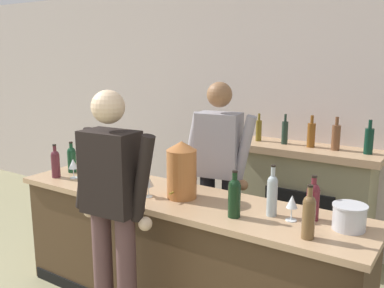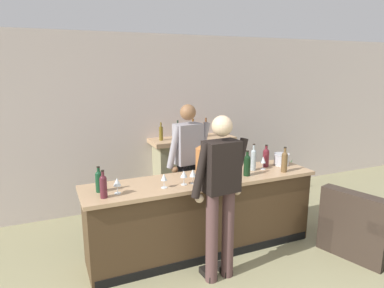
{
  "view_description": "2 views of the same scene",
  "coord_description": "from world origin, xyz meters",
  "px_view_note": "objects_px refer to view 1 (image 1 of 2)",
  "views": [
    {
      "loc": [
        2.01,
        -0.46,
        2.0
      ],
      "look_at": [
        0.13,
        2.38,
        1.28
      ],
      "focal_mm": 40.0,
      "sensor_mm": 36.0,
      "label": 1
    },
    {
      "loc": [
        -1.47,
        -1.49,
        2.25
      ],
      "look_at": [
        0.26,
        2.42,
        1.28
      ],
      "focal_mm": 32.0,
      "sensor_mm": 36.0,
      "label": 2
    }
  ],
  "objects_px": {
    "wine_bottle_merlot_tall": "(72,158)",
    "wine_glass_back_row": "(73,165)",
    "wine_bottle_rose_blush": "(313,200)",
    "person_bartender": "(218,175)",
    "copper_dispenser": "(182,170)",
    "ice_bucket_steel": "(349,217)",
    "wine_glass_front_right": "(114,175)",
    "fireplace_stone": "(306,200)",
    "wine_glass_mid_counter": "(137,179)",
    "wine_bottle_port_short": "(234,196)",
    "wine_bottle_riesling_slim": "(309,215)",
    "wine_glass_front_left": "(149,182)",
    "person_customer": "(113,213)",
    "wine_glass_by_dispenser": "(292,203)",
    "wine_bottle_cabernet_heavy": "(55,163)",
    "wine_bottle_burgundy_dark": "(272,194)"
  },
  "relations": [
    {
      "from": "wine_bottle_merlot_tall",
      "to": "wine_glass_back_row",
      "type": "height_order",
      "value": "wine_bottle_merlot_tall"
    },
    {
      "from": "wine_bottle_rose_blush",
      "to": "person_bartender",
      "type": "bearing_deg",
      "value": 155.94
    },
    {
      "from": "person_bartender",
      "to": "copper_dispenser",
      "type": "xyz_separation_m",
      "value": [
        -0.01,
        -0.53,
        0.17
      ]
    },
    {
      "from": "ice_bucket_steel",
      "to": "wine_glass_front_right",
      "type": "relative_size",
      "value": 1.29
    },
    {
      "from": "fireplace_stone",
      "to": "ice_bucket_steel",
      "type": "relative_size",
      "value": 6.79
    },
    {
      "from": "fireplace_stone",
      "to": "wine_glass_back_row",
      "type": "relative_size",
      "value": 8.34
    },
    {
      "from": "copper_dispenser",
      "to": "wine_glass_mid_counter",
      "type": "distance_m",
      "value": 0.36
    },
    {
      "from": "wine_bottle_port_short",
      "to": "wine_bottle_riesling_slim",
      "type": "bearing_deg",
      "value": -6.66
    },
    {
      "from": "fireplace_stone",
      "to": "copper_dispenser",
      "type": "relative_size",
      "value": 3.32
    },
    {
      "from": "wine_bottle_rose_blush",
      "to": "wine_glass_back_row",
      "type": "height_order",
      "value": "wine_bottle_rose_blush"
    },
    {
      "from": "wine_bottle_port_short",
      "to": "wine_glass_front_left",
      "type": "bearing_deg",
      "value": 179.89
    },
    {
      "from": "person_customer",
      "to": "wine_glass_mid_counter",
      "type": "relative_size",
      "value": 10.78
    },
    {
      "from": "person_bartender",
      "to": "ice_bucket_steel",
      "type": "bearing_deg",
      "value": -20.84
    },
    {
      "from": "wine_glass_back_row",
      "to": "wine_bottle_rose_blush",
      "type": "bearing_deg",
      "value": 5.77
    },
    {
      "from": "wine_bottle_rose_blush",
      "to": "wine_glass_by_dispenser",
      "type": "distance_m",
      "value": 0.14
    },
    {
      "from": "wine_bottle_riesling_slim",
      "to": "wine_glass_mid_counter",
      "type": "bearing_deg",
      "value": 177.34
    },
    {
      "from": "wine_bottle_merlot_tall",
      "to": "wine_bottle_port_short",
      "type": "relative_size",
      "value": 0.89
    },
    {
      "from": "wine_bottle_cabernet_heavy",
      "to": "wine_glass_mid_counter",
      "type": "relative_size",
      "value": 1.77
    },
    {
      "from": "wine_glass_by_dispenser",
      "to": "wine_glass_front_left",
      "type": "height_order",
      "value": "wine_glass_by_dispenser"
    },
    {
      "from": "ice_bucket_steel",
      "to": "wine_bottle_burgundy_dark",
      "type": "height_order",
      "value": "wine_bottle_burgundy_dark"
    },
    {
      "from": "fireplace_stone",
      "to": "wine_glass_front_right",
      "type": "bearing_deg",
      "value": -122.91
    },
    {
      "from": "wine_glass_by_dispenser",
      "to": "wine_bottle_cabernet_heavy",
      "type": "bearing_deg",
      "value": -175.02
    },
    {
      "from": "wine_bottle_rose_blush",
      "to": "wine_glass_by_dispenser",
      "type": "height_order",
      "value": "wine_bottle_rose_blush"
    },
    {
      "from": "person_bartender",
      "to": "wine_bottle_port_short",
      "type": "height_order",
      "value": "person_bartender"
    },
    {
      "from": "copper_dispenser",
      "to": "wine_bottle_rose_blush",
      "type": "relative_size",
      "value": 1.45
    },
    {
      "from": "wine_bottle_port_short",
      "to": "wine_glass_by_dispenser",
      "type": "distance_m",
      "value": 0.37
    },
    {
      "from": "wine_bottle_riesling_slim",
      "to": "wine_glass_by_dispenser",
      "type": "height_order",
      "value": "wine_bottle_riesling_slim"
    },
    {
      "from": "copper_dispenser",
      "to": "wine_glass_front_right",
      "type": "distance_m",
      "value": 0.59
    },
    {
      "from": "wine_bottle_riesling_slim",
      "to": "wine_bottle_burgundy_dark",
      "type": "height_order",
      "value": "wine_bottle_burgundy_dark"
    },
    {
      "from": "copper_dispenser",
      "to": "wine_glass_front_right",
      "type": "xyz_separation_m",
      "value": [
        -0.56,
        -0.13,
        -0.1
      ]
    },
    {
      "from": "ice_bucket_steel",
      "to": "wine_glass_mid_counter",
      "type": "distance_m",
      "value": 1.53
    },
    {
      "from": "copper_dispenser",
      "to": "wine_bottle_rose_blush",
      "type": "bearing_deg",
      "value": 6.26
    },
    {
      "from": "ice_bucket_steel",
      "to": "wine_bottle_port_short",
      "type": "bearing_deg",
      "value": -163.23
    },
    {
      "from": "ice_bucket_steel",
      "to": "wine_bottle_cabernet_heavy",
      "type": "relative_size",
      "value": 0.72
    },
    {
      "from": "ice_bucket_steel",
      "to": "wine_glass_by_dispenser",
      "type": "distance_m",
      "value": 0.35
    },
    {
      "from": "wine_bottle_burgundy_dark",
      "to": "wine_glass_by_dispenser",
      "type": "bearing_deg",
      "value": -4.82
    },
    {
      "from": "wine_bottle_merlot_tall",
      "to": "wine_glass_front_left",
      "type": "distance_m",
      "value": 1.03
    },
    {
      "from": "ice_bucket_steel",
      "to": "wine_bottle_port_short",
      "type": "xyz_separation_m",
      "value": [
        -0.68,
        -0.21,
        0.06
      ]
    },
    {
      "from": "ice_bucket_steel",
      "to": "wine_glass_front_left",
      "type": "distance_m",
      "value": 1.42
    },
    {
      "from": "wine_bottle_merlot_tall",
      "to": "wine_bottle_cabernet_heavy",
      "type": "xyz_separation_m",
      "value": [
        0.01,
        -0.19,
        0.0
      ]
    },
    {
      "from": "copper_dispenser",
      "to": "wine_glass_back_row",
      "type": "relative_size",
      "value": 2.52
    },
    {
      "from": "fireplace_stone",
      "to": "wine_glass_back_row",
      "type": "height_order",
      "value": "fireplace_stone"
    },
    {
      "from": "fireplace_stone",
      "to": "wine_bottle_burgundy_dark",
      "type": "distance_m",
      "value": 1.55
    },
    {
      "from": "ice_bucket_steel",
      "to": "wine_bottle_rose_blush",
      "type": "height_order",
      "value": "wine_bottle_rose_blush"
    },
    {
      "from": "wine_glass_front_left",
      "to": "wine_bottle_cabernet_heavy",
      "type": "bearing_deg",
      "value": -177.99
    },
    {
      "from": "wine_bottle_port_short",
      "to": "wine_glass_back_row",
      "type": "relative_size",
      "value": 1.84
    },
    {
      "from": "wine_bottle_rose_blush",
      "to": "wine_glass_back_row",
      "type": "relative_size",
      "value": 1.73
    },
    {
      "from": "wine_bottle_riesling_slim",
      "to": "wine_glass_front_left",
      "type": "height_order",
      "value": "wine_bottle_riesling_slim"
    },
    {
      "from": "wine_bottle_merlot_tall",
      "to": "wine_glass_mid_counter",
      "type": "relative_size",
      "value": 1.7
    },
    {
      "from": "copper_dispenser",
      "to": "wine_bottle_merlot_tall",
      "type": "bearing_deg",
      "value": 178.69
    }
  ]
}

